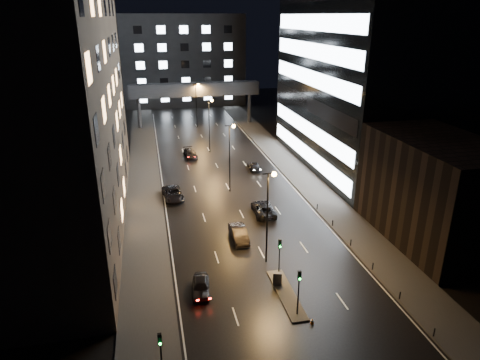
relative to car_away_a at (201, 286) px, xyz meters
The scene contains 25 objects.
ground 36.68m from the car_away_a, 78.23° to the left, with size 160.00×160.00×0.00m, color black.
sidewalk_left 31.31m from the car_away_a, 99.22° to the left, with size 5.00×110.00×0.15m, color #383533.
sidewalk_right 36.81m from the car_away_a, 57.11° to the left, with size 5.00×110.00×0.15m, color #383533.
building_left 31.54m from the car_away_a, 127.04° to the left, with size 15.00×48.00×40.00m, color #2D2319.
building_right_low 28.42m from the car_away_a, 10.12° to the left, with size 10.00×18.00×12.00m, color black.
building_right_glass 50.48m from the car_away_a, 44.48° to the left, with size 20.00×36.00×45.00m, color black.
building_far 94.94m from the car_away_a, 85.44° to the left, with size 34.00×14.00×25.00m, color #333335.
skybridge 66.77m from the car_away_a, 83.52° to the left, with size 30.00×3.00×10.00m.
median_island 8.08m from the car_away_a, 15.08° to the right, with size 1.60×8.00×0.15m, color #383533.
traffic_signal_near 8.15m from the car_away_a, ahead, with size 0.28×0.34×4.40m.
traffic_signal_far 9.61m from the car_away_a, 33.26° to the right, with size 0.28×0.34×4.40m.
traffic_signal_corner 11.11m from the car_away_a, 111.69° to the right, with size 0.28×0.34×4.40m.
bollard_row 17.85m from the car_away_a, ahead, with size 0.12×25.12×0.90m.
streetlight_near 10.36m from the car_away_a, 27.05° to the left, with size 1.45×0.50×10.15m.
streetlight_mid_a 25.76m from the car_away_a, 72.27° to the left, with size 1.45×0.50×10.15m.
streetlight_mid_b 44.94m from the car_away_a, 80.12° to the left, with size 1.45×0.50×10.15m.
streetlight_far 64.62m from the car_away_a, 83.18° to the left, with size 1.45×0.50×10.15m.
car_away_a is the anchor object (origin of this frame).
car_away_b 10.77m from the car_away_a, 58.32° to the left, with size 1.68×4.82×1.59m, color black.
car_away_c 22.89m from the car_away_a, 92.46° to the left, with size 2.61×5.67×1.58m, color black.
car_away_d 41.65m from the car_away_a, 85.20° to the left, with size 2.03×4.99×1.45m, color black.
car_toward_a 18.46m from the car_away_a, 56.10° to the left, with size 2.61×5.65×1.57m, color black.
car_toward_b 35.02m from the car_away_a, 67.63° to the left, with size 1.79×4.42×1.28m, color black.
utility_cabinet 7.40m from the car_away_a, ahead, with size 0.82×0.44×1.27m, color #474749.
cone_a 10.76m from the car_away_a, 36.24° to the right, with size 0.35×0.35×0.50m, color orange.
Camera 1 is at (-11.13, -29.81, 24.49)m, focal length 32.00 mm.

